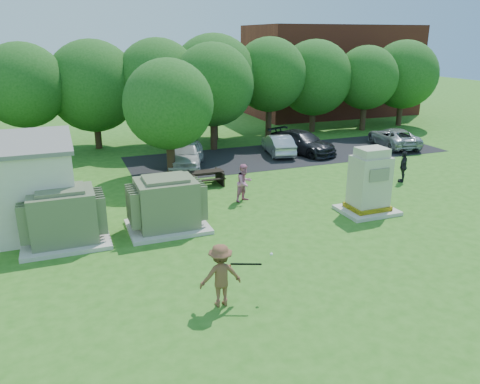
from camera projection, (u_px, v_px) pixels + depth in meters
name	position (u px, v px, depth m)	size (l,w,h in m)	color
ground	(285.00, 267.00, 15.06)	(120.00, 120.00, 0.00)	#2D6619
brick_building	(330.00, 70.00, 43.83)	(15.00, 8.00, 8.00)	maroon
parking_strip	(289.00, 154.00, 29.39)	(20.00, 6.00, 0.01)	#232326
transformer_left	(64.00, 218.00, 16.51)	(3.00, 2.40, 2.07)	beige
transformer_right	(167.00, 205.00, 17.77)	(3.00, 2.40, 2.07)	beige
generator_cabinet	(369.00, 185.00, 19.38)	(2.27, 1.86, 2.77)	beige
picnic_table	(206.00, 176.00, 23.18)	(1.69, 1.26, 0.72)	black
batter	(221.00, 275.00, 12.67)	(1.16, 0.67, 1.80)	brown
person_by_generator	(380.00, 187.00, 20.45)	(0.58, 0.38, 1.59)	black
person_at_picnic	(244.00, 183.00, 20.82)	(0.83, 0.65, 1.71)	pink
person_walking_right	(403.00, 167.00, 23.61)	(0.93, 0.39, 1.59)	black
car_white	(186.00, 154.00, 26.37)	(1.74, 4.33, 1.48)	silver
car_silver_a	(278.00, 144.00, 29.24)	(1.33, 3.81, 1.26)	#AEAEB3
car_dark	(302.00, 142.00, 29.52)	(1.93, 4.74, 1.37)	black
car_silver_b	(393.00, 137.00, 31.23)	(2.09, 4.53, 1.26)	#ACACB1
batting_equipment	(246.00, 263.00, 12.74)	(1.51, 0.39, 0.15)	black
tree_row	(185.00, 83.00, 30.71)	(41.30, 13.30, 7.30)	#47301E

